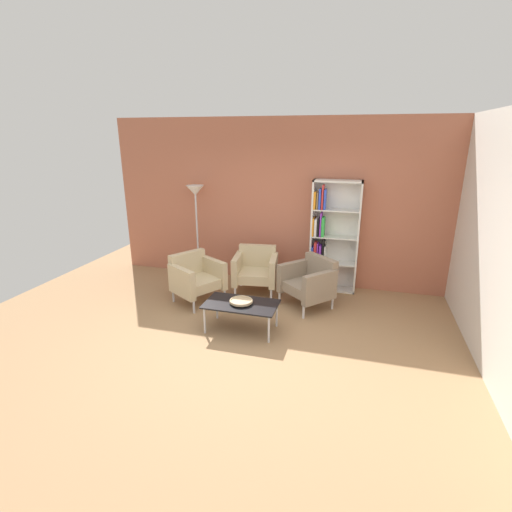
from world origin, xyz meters
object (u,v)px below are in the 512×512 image
(armchair_near_window, at_px, (256,269))
(floor_lamp_torchiere, at_px, (196,202))
(bookshelf_tall, at_px, (329,239))
(armchair_corner_red, at_px, (196,277))
(coffee_table_low, at_px, (241,305))
(armchair_spare_guest, at_px, (310,281))
(decorative_bowl, at_px, (241,301))

(armchair_near_window, height_order, floor_lamp_torchiere, floor_lamp_torchiere)
(floor_lamp_torchiere, bearing_deg, bookshelf_tall, 2.32)
(armchair_near_window, bearing_deg, bookshelf_tall, 15.11)
(armchair_corner_red, height_order, armchair_near_window, same)
(armchair_near_window, bearing_deg, coffee_table_low, -90.74)
(armchair_near_window, bearing_deg, armchair_spare_guest, -26.05)
(armchair_near_window, bearing_deg, armchair_corner_red, -151.36)
(decorative_bowl, bearing_deg, coffee_table_low, -90.00)
(coffee_table_low, relative_size, floor_lamp_torchiere, 0.57)
(armchair_spare_guest, bearing_deg, bookshelf_tall, 117.35)
(armchair_corner_red, bearing_deg, coffee_table_low, -95.34)
(coffee_table_low, height_order, decorative_bowl, decorative_bowl)
(decorative_bowl, height_order, armchair_near_window, armchair_near_window)
(armchair_corner_red, bearing_deg, armchair_spare_guest, -49.55)
(coffee_table_low, xyz_separation_m, armchair_spare_guest, (0.79, 1.04, 0.05))
(armchair_near_window, relative_size, floor_lamp_torchiere, 0.46)
(armchair_spare_guest, distance_m, floor_lamp_torchiere, 2.54)
(decorative_bowl, height_order, floor_lamp_torchiere, floor_lamp_torchiere)
(coffee_table_low, relative_size, armchair_corner_red, 1.07)
(decorative_bowl, xyz_separation_m, armchair_near_window, (-0.18, 1.35, -0.02))
(armchair_near_window, xyz_separation_m, floor_lamp_torchiere, (-1.24, 0.40, 1.03))
(bookshelf_tall, height_order, floor_lamp_torchiere, bookshelf_tall)
(bookshelf_tall, xyz_separation_m, armchair_corner_red, (-1.99, -1.12, -0.49))
(armchair_corner_red, relative_size, floor_lamp_torchiere, 0.54)
(coffee_table_low, distance_m, floor_lamp_torchiere, 2.50)
(coffee_table_low, relative_size, armchair_near_window, 1.25)
(armchair_spare_guest, bearing_deg, floor_lamp_torchiere, -156.66)
(bookshelf_tall, height_order, armchair_spare_guest, bookshelf_tall)
(coffee_table_low, bearing_deg, armchair_near_window, 97.39)
(armchair_spare_guest, distance_m, armchair_corner_red, 1.82)
(decorative_bowl, bearing_deg, floor_lamp_torchiere, 128.99)
(coffee_table_low, distance_m, decorative_bowl, 0.07)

